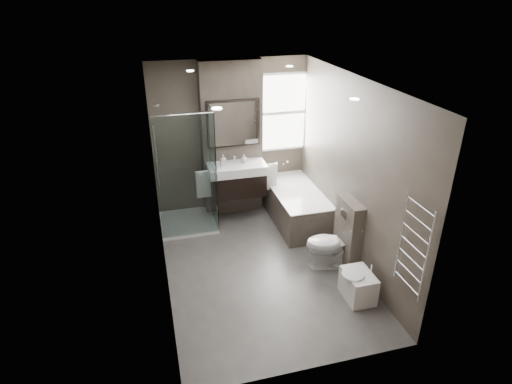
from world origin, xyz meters
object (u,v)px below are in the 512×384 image
object	(u,v)px
vanity	(237,179)
toilet	(332,244)
bathtub	(296,204)
bidet	(358,285)

from	to	relation	value
vanity	toilet	xyz separation A→B (m)	(0.97, -1.68, -0.38)
bathtub	toilet	bearing A→B (deg)	-88.10
vanity	bathtub	size ratio (longest dim) A/B	0.59
toilet	bidet	distance (m)	0.75
toilet	bidet	world-z (taller)	toilet
bathtub	bidet	world-z (taller)	bathtub
vanity	bathtub	distance (m)	1.07
toilet	bidet	size ratio (longest dim) A/B	1.49
bathtub	bidet	distance (m)	2.10
toilet	bidet	bearing A→B (deg)	15.28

